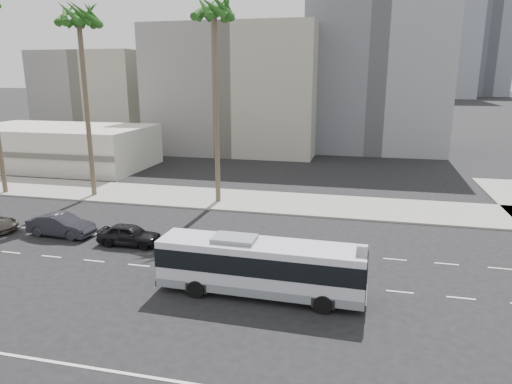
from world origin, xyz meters
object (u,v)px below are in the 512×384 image
(palm_mid, at_px, (79,22))
(car_b, at_px, (61,225))
(palm_near, at_px, (214,16))
(city_bus, at_px, (260,266))
(car_a, at_px, (129,235))

(palm_mid, bearing_deg, car_b, -69.02)
(palm_near, height_order, palm_mid, palm_near)
(car_b, xyz_separation_m, palm_near, (8.09, 11.00, 14.97))
(city_bus, distance_m, palm_mid, 28.89)
(car_a, height_order, palm_near, palm_near)
(palm_near, bearing_deg, car_a, -102.26)
(car_b, height_order, palm_near, palm_near)
(city_bus, xyz_separation_m, palm_mid, (-19.69, 15.92, 13.90))
(city_bus, relative_size, palm_near, 0.61)
(car_b, bearing_deg, car_a, -91.56)
(palm_mid, bearing_deg, palm_near, 2.85)
(city_bus, height_order, car_a, city_bus)
(palm_near, bearing_deg, palm_mid, -177.15)
(city_bus, distance_m, car_b, 16.67)
(palm_near, bearing_deg, car_b, -126.34)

